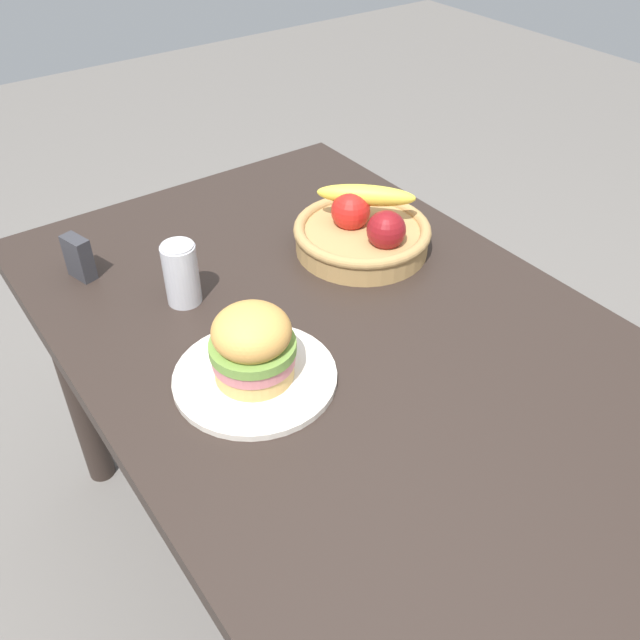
# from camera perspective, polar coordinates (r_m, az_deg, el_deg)

# --- Properties ---
(ground_plane) EXTENTS (8.00, 8.00, 0.00)m
(ground_plane) POSITION_cam_1_polar(r_m,az_deg,el_deg) (1.81, 1.54, -19.70)
(ground_plane) COLOR slate
(dining_table) EXTENTS (1.40, 0.90, 0.75)m
(dining_table) POSITION_cam_1_polar(r_m,az_deg,el_deg) (1.31, 2.01, -4.51)
(dining_table) COLOR #2D231E
(dining_table) RESTS_ON ground_plane
(plate) EXTENTS (0.28, 0.28, 0.01)m
(plate) POSITION_cam_1_polar(r_m,az_deg,el_deg) (1.15, -5.45, -4.76)
(plate) COLOR silver
(plate) RESTS_ON dining_table
(sandwich) EXTENTS (0.14, 0.14, 0.13)m
(sandwich) POSITION_cam_1_polar(r_m,az_deg,el_deg) (1.10, -5.67, -2.06)
(sandwich) COLOR #DBAD60
(sandwich) RESTS_ON plate
(soda_can) EXTENTS (0.07, 0.07, 0.13)m
(soda_can) POSITION_cam_1_polar(r_m,az_deg,el_deg) (1.31, -11.53, 3.82)
(soda_can) COLOR silver
(soda_can) RESTS_ON dining_table
(fruit_basket) EXTENTS (0.29, 0.29, 0.14)m
(fruit_basket) POSITION_cam_1_polar(r_m,az_deg,el_deg) (1.45, 3.60, 7.41)
(fruit_basket) COLOR tan
(fruit_basket) RESTS_ON dining_table
(napkin_holder) EXTENTS (0.07, 0.04, 0.09)m
(napkin_holder) POSITION_cam_1_polar(r_m,az_deg,el_deg) (1.44, -19.52, 4.94)
(napkin_holder) COLOR #333338
(napkin_holder) RESTS_ON dining_table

